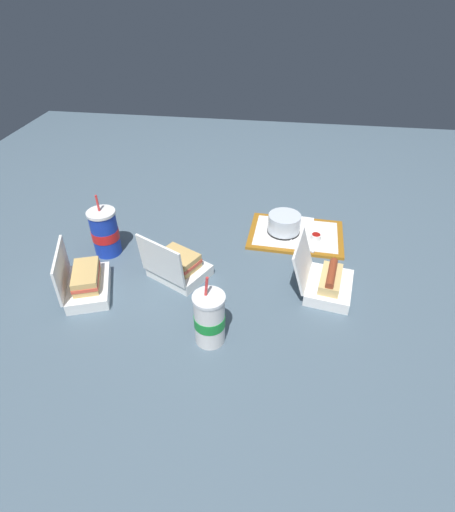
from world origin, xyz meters
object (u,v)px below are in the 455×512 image
at_px(food_tray, 296,235).
at_px(plastic_fork, 302,246).
at_px(clamshell_hotdog_right, 326,282).
at_px(ketchup_cup, 316,237).
at_px(clamshell_sandwich_left, 178,266).
at_px(soda_cup_center, 210,319).
at_px(cake_container, 284,224).
at_px(clamshell_sandwich_back, 85,282).
at_px(soda_cup_left, 105,233).

distance_m(food_tray, plastic_fork, 0.09).
bearing_deg(food_tray, clamshell_hotdog_right, 107.10).
height_order(ketchup_cup, plastic_fork, ketchup_cup).
relative_size(clamshell_sandwich_left, soda_cup_center, 1.06).
height_order(cake_container, clamshell_sandwich_back, clamshell_sandwich_back).
bearing_deg(soda_cup_center, soda_cup_left, -38.93).
distance_m(plastic_fork, clamshell_sandwich_left, 0.48).
bearing_deg(clamshell_sandwich_back, soda_cup_left, -86.17).
height_order(food_tray, clamshell_sandwich_back, clamshell_sandwich_back).
relative_size(food_tray, clamshell_sandwich_left, 1.57).
bearing_deg(clamshell_sandwich_back, clamshell_hotdog_right, -171.38).
height_order(clamshell_sandwich_back, soda_cup_center, soda_cup_center).
distance_m(plastic_fork, soda_cup_center, 0.56).
height_order(clamshell_sandwich_left, clamshell_hotdog_right, clamshell_sandwich_left).
bearing_deg(cake_container, soda_cup_center, 71.79).
distance_m(food_tray, cake_container, 0.07).
height_order(food_tray, clamshell_hotdog_right, clamshell_hotdog_right).
height_order(plastic_fork, clamshell_sandwich_back, clamshell_sandwich_back).
relative_size(food_tray, soda_cup_center, 1.67).
distance_m(cake_container, ketchup_cup, 0.13).
bearing_deg(clamshell_hotdog_right, clamshell_sandwich_back, 8.62).
height_order(ketchup_cup, clamshell_hotdog_right, clamshell_hotdog_right).
bearing_deg(soda_cup_center, ketchup_cup, -120.26).
distance_m(ketchup_cup, clamshell_hotdog_right, 0.29).
relative_size(ketchup_cup, plastic_fork, 0.36).
xyz_separation_m(food_tray, cake_container, (0.05, -0.01, 0.04)).
height_order(food_tray, clamshell_sandwich_left, clamshell_sandwich_left).
relative_size(ketchup_cup, clamshell_hotdog_right, 0.18).
bearing_deg(soda_cup_center, plastic_fork, -118.49).
bearing_deg(clamshell_sandwich_back, cake_container, -145.06).
bearing_deg(soda_cup_center, clamshell_sandwich_left, -58.83).
bearing_deg(clamshell_sandwich_left, clamshell_sandwich_back, 23.85).
distance_m(clamshell_sandwich_left, clamshell_hotdog_right, 0.50).
relative_size(food_tray, clamshell_hotdog_right, 1.72).
distance_m(clamshell_hotdog_right, soda_cup_center, 0.43).
distance_m(soda_cup_left, soda_cup_center, 0.59).
height_order(soda_cup_left, soda_cup_center, soda_cup_left).
bearing_deg(clamshell_sandwich_left, food_tray, -142.23).
xyz_separation_m(cake_container, soda_cup_center, (0.19, 0.59, 0.04)).
bearing_deg(clamshell_sandwich_left, soda_cup_left, -19.04).
bearing_deg(ketchup_cup, clamshell_sandwich_back, 27.93).
bearing_deg(soda_cup_left, clamshell_sandwich_back, 93.83).
xyz_separation_m(food_tray, ketchup_cup, (-0.08, 0.03, 0.02)).
height_order(plastic_fork, soda_cup_center, soda_cup_center).
xyz_separation_m(cake_container, ketchup_cup, (-0.13, 0.04, -0.02)).
relative_size(plastic_fork, soda_cup_left, 0.46).
xyz_separation_m(ketchup_cup, clamshell_sandwich_left, (0.48, 0.28, 0.02)).
xyz_separation_m(food_tray, plastic_fork, (-0.02, 0.09, 0.01)).
height_order(clamshell_sandwich_left, soda_cup_center, soda_cup_center).
relative_size(ketchup_cup, clamshell_sandwich_left, 0.16).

